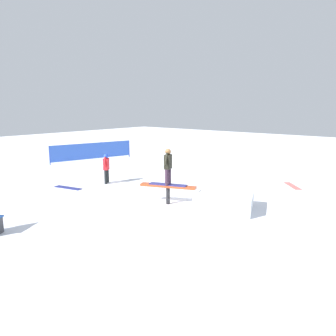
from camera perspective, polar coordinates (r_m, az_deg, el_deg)
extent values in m
plane|color=white|center=(11.56, 0.00, -6.26)|extent=(60.00, 60.00, 0.00)
cylinder|color=black|center=(11.47, 0.00, -4.82)|extent=(0.14, 0.14, 0.60)
cube|color=#A53F1E|center=(11.38, 0.00, -3.16)|extent=(1.95, 0.99, 0.08)
cube|color=white|center=(11.06, 9.78, -5.82)|extent=(2.23, 2.06, 0.52)
cube|color=navy|center=(11.37, 0.00, -2.90)|extent=(1.34, 0.74, 0.03)
cylinder|color=#322030|center=(11.42, 0.20, -1.36)|extent=(0.13, 0.13, 0.54)
cylinder|color=#322030|center=(11.19, -0.20, -1.61)|extent=(0.13, 0.13, 0.54)
cube|color=black|center=(11.21, 0.00, 1.10)|extent=(0.30, 0.37, 0.49)
cylinder|color=black|center=(11.37, 0.32, 1.81)|extent=(0.17, 0.29, 0.45)
cylinder|color=black|center=(11.00, -0.33, 1.50)|extent=(0.17, 0.29, 0.45)
sphere|color=brown|center=(11.15, 0.00, 2.86)|extent=(0.20, 0.20, 0.20)
cylinder|color=black|center=(14.61, -10.78, -1.56)|extent=(0.13, 0.13, 0.62)
cylinder|color=black|center=(14.83, -10.50, -1.36)|extent=(0.13, 0.13, 0.62)
cube|color=red|center=(14.61, -10.71, 0.69)|extent=(0.33, 0.36, 0.50)
cylinder|color=red|center=(14.41, -10.96, 1.00)|extent=(0.18, 0.22, 0.45)
cylinder|color=red|center=(14.78, -10.50, 1.26)|extent=(0.18, 0.22, 0.45)
sphere|color=blue|center=(14.56, -10.76, 2.05)|extent=(0.20, 0.20, 0.20)
cube|color=navy|center=(14.33, -17.01, -3.31)|extent=(1.34, 0.57, 0.02)
cube|color=#E26C65|center=(14.99, 20.83, -2.93)|extent=(1.07, 1.16, 0.02)
cylinder|color=blue|center=(22.12, -6.80, 3.39)|extent=(0.06, 0.06, 1.10)
cylinder|color=blue|center=(20.18, -19.93, 2.09)|extent=(0.06, 0.06, 1.10)
cube|color=blue|center=(21.00, -13.07, 2.93)|extent=(1.36, 5.05, 0.99)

